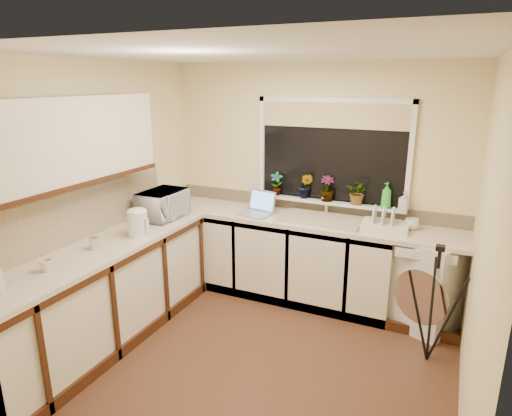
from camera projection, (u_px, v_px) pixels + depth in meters
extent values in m
plane|color=brown|center=(253.00, 357.00, 3.78)|extent=(3.20, 3.20, 0.00)
plane|color=white|center=(253.00, 53.00, 3.09)|extent=(3.20, 3.20, 0.00)
plane|color=beige|center=(312.00, 181.00, 4.74)|extent=(3.20, 0.00, 3.20)
plane|color=beige|center=(121.00, 307.00, 2.12)|extent=(3.20, 0.00, 3.20)
plane|color=beige|center=(95.00, 198.00, 4.07)|extent=(0.00, 3.00, 3.00)
plane|color=beige|center=(483.00, 253.00, 2.79)|extent=(0.00, 3.00, 3.00)
cube|color=silver|center=(273.00, 255.00, 4.83)|extent=(2.55, 0.60, 0.86)
cube|color=silver|center=(106.00, 297.00, 3.91)|extent=(0.54, 2.40, 0.86)
cube|color=beige|center=(302.00, 220.00, 4.58)|extent=(3.20, 0.60, 0.04)
cube|color=beige|center=(101.00, 249.00, 3.79)|extent=(0.60, 2.40, 0.04)
cube|color=silver|center=(61.00, 142.00, 3.46)|extent=(0.28, 1.90, 0.70)
cube|color=beige|center=(72.00, 217.00, 3.83)|extent=(0.02, 2.40, 0.45)
cube|color=beige|center=(311.00, 204.00, 4.80)|extent=(3.20, 0.02, 0.14)
cube|color=black|center=(332.00, 152.00, 4.56)|extent=(1.50, 0.02, 1.00)
cube|color=tan|center=(333.00, 115.00, 4.43)|extent=(1.50, 0.02, 0.25)
cube|color=white|center=(328.00, 202.00, 4.65)|extent=(1.60, 0.14, 0.03)
cube|color=tan|center=(321.00, 219.00, 4.49)|extent=(0.82, 0.46, 0.03)
cylinder|color=silver|center=(326.00, 204.00, 4.61)|extent=(0.03, 0.03, 0.24)
cube|color=silver|center=(424.00, 281.00, 4.21)|extent=(0.81, 0.80, 0.87)
cube|color=#97979F|center=(254.00, 214.00, 4.66)|extent=(0.36, 0.30, 0.02)
cube|color=#5396E2|center=(262.00, 200.00, 4.74)|extent=(0.33, 0.13, 0.22)
cylinder|color=white|center=(138.00, 224.00, 4.01)|extent=(0.18, 0.18, 0.24)
cube|color=silver|center=(385.00, 226.00, 4.21)|extent=(0.44, 0.34, 0.06)
cylinder|color=silver|center=(94.00, 243.00, 3.71)|extent=(0.08, 0.08, 0.10)
imported|color=white|center=(163.00, 204.00, 4.55)|extent=(0.35, 0.51, 0.28)
imported|color=#999999|center=(277.00, 184.00, 4.83)|extent=(0.15, 0.12, 0.26)
imported|color=#999999|center=(306.00, 186.00, 4.71)|extent=(0.16, 0.13, 0.27)
imported|color=#999999|center=(327.00, 188.00, 4.60)|extent=(0.20, 0.20, 0.27)
imported|color=#999999|center=(358.00, 193.00, 4.47)|extent=(0.27, 0.24, 0.25)
imported|color=green|center=(386.00, 195.00, 4.35)|extent=(0.13, 0.13, 0.26)
imported|color=#999999|center=(404.00, 201.00, 4.29)|extent=(0.10, 0.10, 0.18)
imported|color=white|center=(412.00, 224.00, 4.21)|extent=(0.14, 0.14, 0.10)
imported|color=beige|center=(46.00, 266.00, 3.29)|extent=(0.11, 0.11, 0.09)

